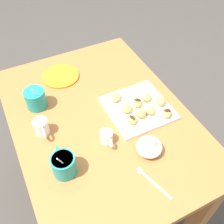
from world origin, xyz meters
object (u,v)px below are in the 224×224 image
at_px(cream_pitcher_white, 41,127).
at_px(beignet_7, 161,101).
at_px(beignet_8, 116,97).
at_px(dining_table, 101,136).
at_px(beignet_4, 151,110).
at_px(beignet_1, 132,120).
at_px(coffee_mug_teal_left, 64,164).
at_px(beignet_5, 137,103).
at_px(beignet_2, 141,113).
at_px(saucer_orange_left, 61,76).
at_px(beignet_3, 127,108).
at_px(beignet_0, 146,97).
at_px(chocolate_sauce_pitcher, 107,136).
at_px(pastry_plate_square, 138,108).
at_px(ice_cream_bowl, 149,146).
at_px(beignet_6, 167,113).
at_px(coffee_mug_teal_right, 35,98).

relative_size(cream_pitcher_white, beignet_7, 2.11).
height_order(beignet_7, beignet_8, beignet_7).
relative_size(dining_table, beignet_4, 22.25).
relative_size(cream_pitcher_white, beignet_1, 2.25).
xyz_separation_m(coffee_mug_teal_left, beignet_7, (0.12, -0.50, -0.01)).
height_order(beignet_5, beignet_8, beignet_5).
relative_size(cream_pitcher_white, beignet_2, 2.29).
height_order(saucer_orange_left, beignet_3, beignet_3).
height_order(coffee_mug_teal_left, beignet_4, coffee_mug_teal_left).
bearing_deg(coffee_mug_teal_left, beignet_0, -69.29).
bearing_deg(beignet_3, beignet_7, -100.82).
height_order(dining_table, chocolate_sauce_pitcher, chocolate_sauce_pitcher).
bearing_deg(beignet_7, pastry_plate_square, 74.31).
relative_size(saucer_orange_left, beignet_2, 4.06).
distance_m(ice_cream_bowl, chocolate_sauce_pitcher, 0.17).
xyz_separation_m(beignet_4, beignet_5, (0.07, 0.03, -0.00)).
relative_size(saucer_orange_left, beignet_8, 3.37).
distance_m(beignet_3, beignet_6, 0.18).
height_order(dining_table, beignet_8, beignet_8).
distance_m(dining_table, beignet_8, 0.21).
height_order(dining_table, cream_pitcher_white, cream_pitcher_white).
height_order(ice_cream_bowl, beignet_1, ice_cream_bowl).
relative_size(coffee_mug_teal_left, cream_pitcher_white, 1.28).
bearing_deg(beignet_1, dining_table, 45.54).
height_order(coffee_mug_teal_right, beignet_2, coffee_mug_teal_right).
bearing_deg(saucer_orange_left, beignet_0, -139.96).
distance_m(pastry_plate_square, coffee_mug_teal_left, 0.43).
bearing_deg(ice_cream_bowl, chocolate_sauce_pitcher, 47.41).
relative_size(cream_pitcher_white, beignet_8, 1.90).
bearing_deg(beignet_0, dining_table, 86.57).
height_order(dining_table, pastry_plate_square, pastry_plate_square).
xyz_separation_m(pastry_plate_square, ice_cream_bowl, (-0.21, 0.08, 0.03)).
relative_size(dining_table, pastry_plate_square, 3.86).
bearing_deg(pastry_plate_square, beignet_0, -67.52).
bearing_deg(saucer_orange_left, beignet_5, -146.39).
bearing_deg(pastry_plate_square, beignet_1, 133.66).
xyz_separation_m(coffee_mug_teal_right, beignet_1, (-0.29, -0.33, -0.02)).
xyz_separation_m(beignet_0, beignet_6, (-0.12, -0.03, -0.00)).
distance_m(ice_cream_bowl, beignet_6, 0.20).
height_order(beignet_6, beignet_7, beignet_7).
distance_m(pastry_plate_square, ice_cream_bowl, 0.23).
bearing_deg(beignet_8, coffee_mug_teal_right, 66.98).
distance_m(cream_pitcher_white, beignet_2, 0.42).
xyz_separation_m(beignet_2, beignet_5, (0.07, -0.02, -0.00)).
distance_m(coffee_mug_teal_right, beignet_5, 0.46).
xyz_separation_m(pastry_plate_square, cream_pitcher_white, (0.06, 0.42, 0.03)).
bearing_deg(beignet_0, beignet_1, 125.54).
distance_m(beignet_5, beignet_8, 0.10).
bearing_deg(beignet_1, chocolate_sauce_pitcher, 102.79).
relative_size(coffee_mug_teal_right, beignet_3, 2.66).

